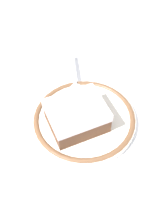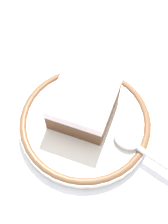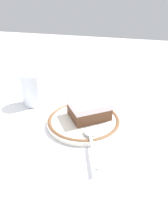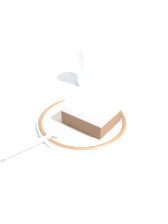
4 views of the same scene
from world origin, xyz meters
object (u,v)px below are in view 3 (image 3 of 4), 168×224
plate (84,120)px  napkin (11,116)px  cup (33,91)px  cake_slice (89,109)px  spoon (91,138)px

plate → napkin: 0.20m
cup → napkin: (-0.02, -0.09, -0.04)m
cake_slice → napkin: size_ratio=0.96×
cup → cake_slice: bearing=-14.0°
cake_slice → spoon: (0.03, -0.09, -0.02)m
spoon → cup: 0.26m
plate → spoon: (0.04, -0.08, 0.01)m
cake_slice → napkin: cake_slice is taller
plate → napkin: size_ratio=1.44×
plate → cake_slice: bearing=56.3°
cake_slice → spoon: size_ratio=0.97×
plate → cup: size_ratio=1.94×
plate → cake_slice: size_ratio=1.49×
plate → cup: (-0.18, 0.06, 0.03)m
plate → spoon: bearing=-63.2°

